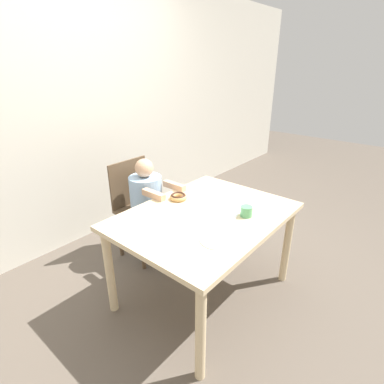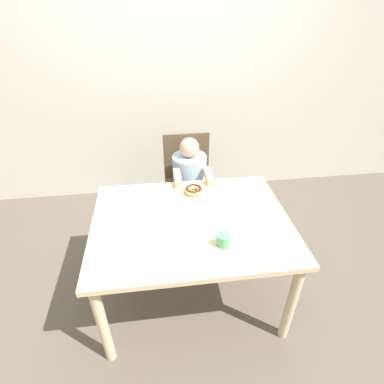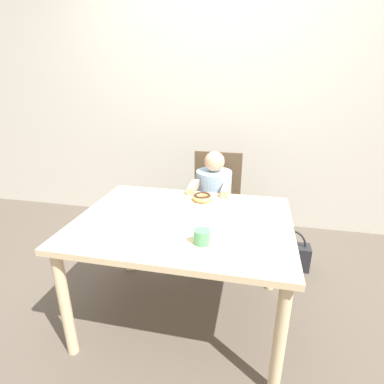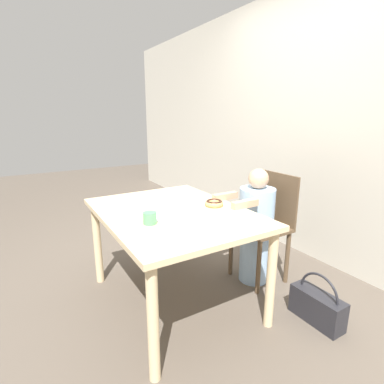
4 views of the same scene
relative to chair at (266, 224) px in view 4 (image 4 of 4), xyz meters
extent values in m
plane|color=brown|center=(-0.08, -0.81, -0.47)|extent=(12.00, 12.00, 0.00)
cube|color=beige|center=(-0.08, 0.69, 0.78)|extent=(8.00, 0.05, 2.50)
cube|color=beige|center=(-0.08, -0.81, 0.22)|extent=(1.23, 0.93, 0.03)
cylinder|color=beige|center=(-0.63, -1.22, -0.14)|extent=(0.06, 0.06, 0.67)
cylinder|color=beige|center=(0.48, -1.22, -0.14)|extent=(0.06, 0.06, 0.67)
cylinder|color=beige|center=(-0.63, -0.41, -0.14)|extent=(0.06, 0.06, 0.67)
cylinder|color=beige|center=(0.48, -0.41, -0.14)|extent=(0.06, 0.06, 0.67)
cube|color=brown|center=(0.00, -0.06, -0.02)|extent=(0.40, 0.38, 0.03)
cube|color=brown|center=(0.00, 0.12, 0.21)|extent=(0.40, 0.02, 0.42)
cylinder|color=brown|center=(-0.17, -0.22, -0.25)|extent=(0.04, 0.04, 0.44)
cylinder|color=brown|center=(0.17, -0.22, -0.25)|extent=(0.04, 0.04, 0.44)
cylinder|color=brown|center=(-0.17, 0.10, -0.25)|extent=(0.04, 0.04, 0.44)
cylinder|color=brown|center=(0.17, 0.10, -0.25)|extent=(0.04, 0.04, 0.44)
cylinder|color=#99BCE0|center=(0.00, -0.11, -0.24)|extent=(0.24, 0.24, 0.47)
cylinder|color=#99BCE0|center=(0.00, -0.11, 0.16)|extent=(0.28, 0.28, 0.32)
sphere|color=tan|center=(0.00, -0.11, 0.40)|extent=(0.16, 0.16, 0.16)
cube|color=tan|center=(-0.12, -0.34, 0.26)|extent=(0.05, 0.22, 0.05)
cube|color=tan|center=(0.12, -0.34, 0.26)|extent=(0.05, 0.22, 0.05)
torus|color=tan|center=(-0.02, -0.51, 0.25)|extent=(0.13, 0.13, 0.04)
torus|color=#381E14|center=(-0.02, -0.51, 0.27)|extent=(0.12, 0.12, 0.02)
cube|color=white|center=(0.05, -0.84, 0.24)|extent=(0.39, 0.39, 0.00)
cube|color=#232328|center=(0.62, -0.10, -0.37)|extent=(0.36, 0.13, 0.21)
torus|color=#232328|center=(0.62, -0.10, -0.27)|extent=(0.29, 0.02, 0.29)
cylinder|color=#519E66|center=(0.08, -1.05, 0.27)|extent=(0.08, 0.08, 0.07)
cylinder|color=white|center=(-0.31, -1.08, 0.24)|extent=(0.19, 0.19, 0.01)
camera|label=1|loc=(-1.56, -1.94, 1.21)|focal=28.00mm
camera|label=2|loc=(-0.26, -2.26, 1.43)|focal=28.00mm
camera|label=3|loc=(0.31, -2.33, 1.01)|focal=28.00mm
camera|label=4|loc=(1.68, -1.71, 0.88)|focal=28.00mm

